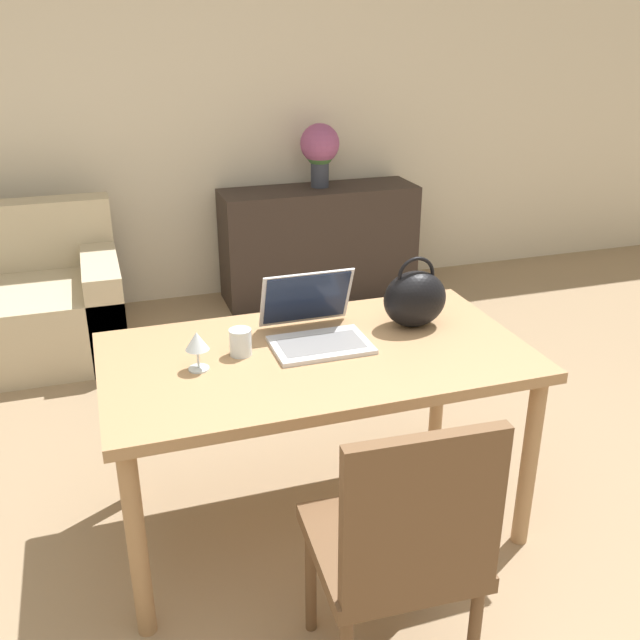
# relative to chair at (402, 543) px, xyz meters

# --- Properties ---
(ground_plane) EXTENTS (14.00, 14.00, 0.00)m
(ground_plane) POSITION_rel_chair_xyz_m (-0.05, 0.18, -0.52)
(ground_plane) COLOR #997F60
(wall_back) EXTENTS (10.00, 0.06, 2.70)m
(wall_back) POSITION_rel_chair_xyz_m (-0.05, 3.39, 0.83)
(wall_back) COLOR beige
(wall_back) RESTS_ON ground_plane
(dining_table) EXTENTS (1.49, 0.83, 0.73)m
(dining_table) POSITION_rel_chair_xyz_m (0.01, 0.78, 0.13)
(dining_table) COLOR #A87F56
(dining_table) RESTS_ON ground_plane
(chair) EXTENTS (0.46, 0.46, 0.93)m
(chair) POSITION_rel_chair_xyz_m (0.00, 0.00, 0.00)
(chair) COLOR brown
(chair) RESTS_ON ground_plane
(sideboard) EXTENTS (1.33, 0.40, 0.76)m
(sideboard) POSITION_rel_chair_xyz_m (0.78, 3.11, -0.14)
(sideboard) COLOR #332823
(sideboard) RESTS_ON ground_plane
(laptop) EXTENTS (0.35, 0.35, 0.24)m
(laptop) POSITION_rel_chair_xyz_m (0.04, 0.89, 0.27)
(laptop) COLOR silver
(laptop) RESTS_ON dining_table
(drinking_glass) EXTENTS (0.08, 0.08, 0.10)m
(drinking_glass) POSITION_rel_chair_xyz_m (-0.24, 0.84, 0.26)
(drinking_glass) COLOR silver
(drinking_glass) RESTS_ON dining_table
(wine_glass) EXTENTS (0.08, 0.08, 0.14)m
(wine_glass) POSITION_rel_chair_xyz_m (-0.40, 0.77, 0.31)
(wine_glass) COLOR silver
(wine_glass) RESTS_ON dining_table
(handbag) EXTENTS (0.24, 0.18, 0.28)m
(handbag) POSITION_rel_chair_xyz_m (0.44, 0.88, 0.32)
(handbag) COLOR black
(handbag) RESTS_ON dining_table
(flower_vase) EXTENTS (0.26, 0.26, 0.42)m
(flower_vase) POSITION_rel_chair_xyz_m (0.80, 3.14, 0.49)
(flower_vase) COLOR #333847
(flower_vase) RESTS_ON sideboard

